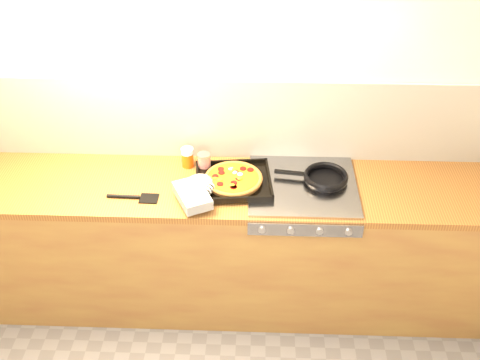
{
  "coord_description": "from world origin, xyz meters",
  "views": [
    {
      "loc": [
        0.19,
        -1.41,
        2.79
      ],
      "look_at": [
        0.1,
        1.08,
        0.95
      ],
      "focal_mm": 42.0,
      "sensor_mm": 36.0,
      "label": 1
    }
  ],
  "objects_px": {
    "frying_pan": "(325,178)",
    "pizza_on_tray": "(222,183)",
    "juice_glass": "(188,157)",
    "tomato_can": "(204,162)"
  },
  "relations": [
    {
      "from": "pizza_on_tray",
      "to": "tomato_can",
      "type": "relative_size",
      "value": 5.14
    },
    {
      "from": "pizza_on_tray",
      "to": "tomato_can",
      "type": "xyz_separation_m",
      "value": [
        -0.11,
        0.18,
        0.01
      ]
    },
    {
      "from": "frying_pan",
      "to": "juice_glass",
      "type": "height_order",
      "value": "juice_glass"
    },
    {
      "from": "frying_pan",
      "to": "tomato_can",
      "type": "bearing_deg",
      "value": 171.44
    },
    {
      "from": "pizza_on_tray",
      "to": "juice_glass",
      "type": "xyz_separation_m",
      "value": [
        -0.21,
        0.22,
        0.02
      ]
    },
    {
      "from": "frying_pan",
      "to": "tomato_can",
      "type": "relative_size",
      "value": 3.96
    },
    {
      "from": "pizza_on_tray",
      "to": "frying_pan",
      "type": "bearing_deg",
      "value": 8.05
    },
    {
      "from": "frying_pan",
      "to": "pizza_on_tray",
      "type": "bearing_deg",
      "value": -171.95
    },
    {
      "from": "pizza_on_tray",
      "to": "frying_pan",
      "type": "relative_size",
      "value": 1.3
    },
    {
      "from": "tomato_can",
      "to": "juice_glass",
      "type": "bearing_deg",
      "value": 160.89
    }
  ]
}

